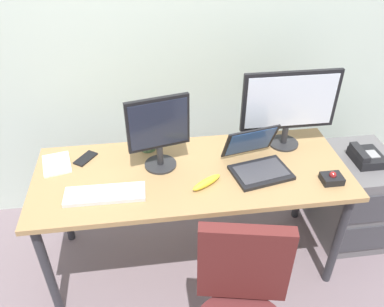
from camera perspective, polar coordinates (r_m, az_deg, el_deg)
The scene contains 14 objects.
ground_plane at distance 2.67m, azimuth 0.00°, elevation -14.94°, with size 8.00×8.00×0.00m, color slate.
back_wall at distance 2.48m, azimuth -2.29°, elevation 20.01°, with size 6.00×0.10×2.80m, color silver.
desk at distance 2.21m, azimuth 0.00°, elevation -4.10°, with size 1.74×0.68×0.73m.
file_cabinet at distance 2.84m, azimuth 22.51°, elevation -5.84°, with size 0.42×0.53×0.62m.
desk_phone at distance 2.63m, azimuth 24.17°, elevation -0.43°, with size 0.17×0.20×0.09m.
monitor_main at distance 2.31m, azimuth 14.16°, elevation 7.01°, with size 0.56×0.18×0.48m.
monitor_side at distance 2.08m, azimuth -4.92°, elevation 3.48°, with size 0.34×0.18×0.43m.
keyboard at distance 2.05m, azimuth -12.66°, elevation -5.79°, with size 0.41×0.14×0.03m.
laptop at distance 2.18m, azimuth 9.52°, elevation -1.06°, with size 0.37×0.37×0.22m.
trackball_mouse at distance 2.21m, azimuth 19.85°, elevation -3.44°, with size 0.11×0.09×0.07m.
coffee_mug at distance 2.32m, azimuth -6.46°, elevation 1.85°, with size 0.10×0.09×0.12m.
paper_notepad at distance 2.34m, azimuth -19.24°, elevation -1.46°, with size 0.15×0.21×0.01m, color white.
cell_phone at distance 2.33m, azimuth -15.35°, elevation -0.70°, with size 0.07×0.14×0.01m, color black.
banana at distance 2.06m, azimuth 2.17°, elevation -4.25°, with size 0.19×0.04×0.04m, color yellow.
Camera 1 is at (-0.23, -1.69, 2.06)m, focal length 36.34 mm.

